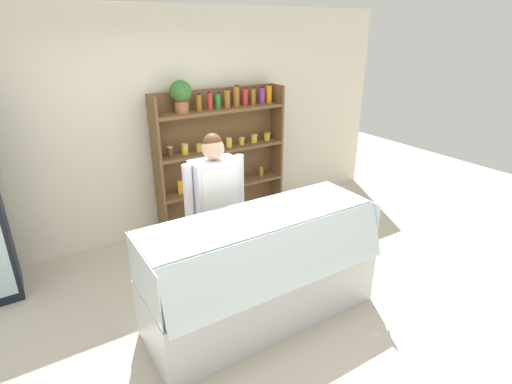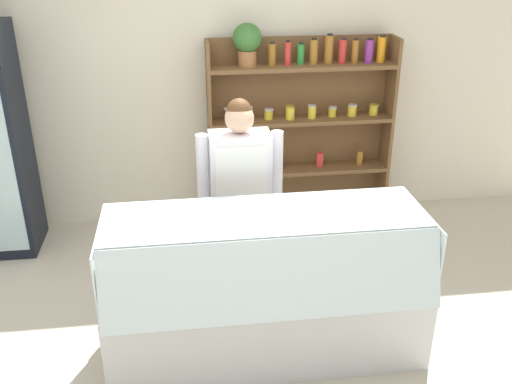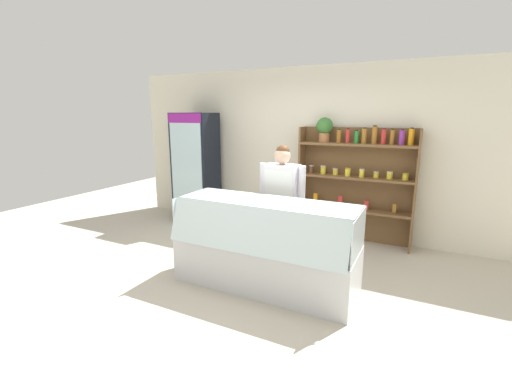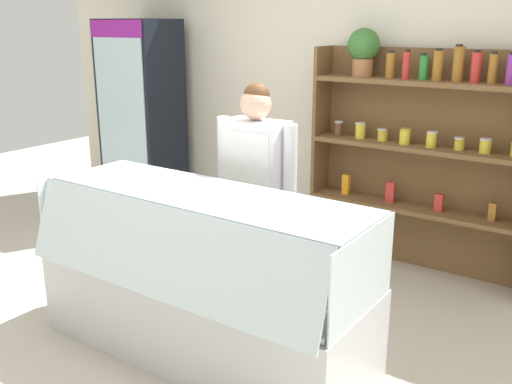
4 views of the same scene
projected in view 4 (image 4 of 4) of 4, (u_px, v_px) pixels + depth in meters
name	position (u px, v px, depth m)	size (l,w,h in m)	color
ground_plane	(194.00, 339.00, 3.65)	(12.00, 12.00, 0.00)	beige
back_wall	(347.00, 95.00, 4.90)	(6.80, 0.10, 2.70)	silver
drinks_fridge	(142.00, 121.00, 5.76)	(0.73, 0.55, 1.98)	black
shelving_unit	(415.00, 141.00, 4.43)	(1.72, 0.29, 1.91)	brown
deli_display_case	(202.00, 304.00, 3.44)	(2.06, 0.81, 1.01)	silver
shop_clerk	(255.00, 180.00, 3.85)	(0.63, 0.25, 1.58)	#383D51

